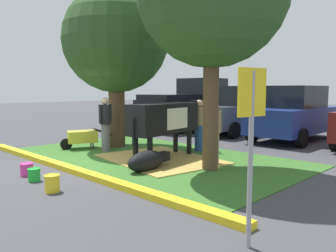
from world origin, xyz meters
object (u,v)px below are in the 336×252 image
person_handler (105,123)px  person_visitor_near (214,131)px  calf_lying (147,161)px  bucket_green (34,174)px  shade_tree_left (116,41)px  bucket_yellow (52,183)px  bucket_pink (27,169)px  sedan_blue (294,114)px  wheelbarrow (82,137)px  parking_sign (251,123)px  pickup_truck_black (191,105)px  cow_holstein (166,118)px  person_visitor_far (199,124)px  sedan_silver (235,110)px

person_handler → person_visitor_near: 3.56m
calf_lying → bucket_green: calf_lying is taller
person_visitor_near → bucket_green: person_visitor_near is taller
shade_tree_left → bucket_yellow: size_ratio=15.92×
bucket_pink → sedan_blue: sedan_blue is taller
person_handler → person_visitor_near: (3.46, 0.83, -0.04)m
wheelbarrow → parking_sign: size_ratio=0.74×
parking_sign → sedan_blue: 9.46m
wheelbarrow → bucket_yellow: size_ratio=4.86×
pickup_truck_black → bucket_yellow: bearing=-62.8°
wheelbarrow → pickup_truck_black: bearing=100.9°
calf_lying → bucket_green: (-1.02, -2.24, -0.10)m
sedan_blue → cow_holstein: bearing=-100.2°
shade_tree_left → calf_lying: (3.21, -1.55, -3.20)m
person_handler → wheelbarrow: 1.10m
pickup_truck_black → sedan_blue: pickup_truck_black is taller
cow_holstein → person_visitor_near: bearing=8.9°
shade_tree_left → person_visitor_far: 3.78m
bucket_pink → person_handler: bearing=111.7°
shade_tree_left → pickup_truck_black: 6.45m
person_visitor_far → bucket_yellow: bearing=-81.9°
person_visitor_near → bucket_pink: (-2.30, -3.75, -0.71)m
wheelbarrow → sedan_silver: (1.21, 6.77, 0.60)m
bucket_pink → wheelbarrow: bearing=128.3°
person_visitor_far → bucket_pink: bearing=-99.4°
wheelbarrow → sedan_blue: 7.67m
bucket_green → pickup_truck_black: bearing=112.6°
shade_tree_left → person_handler: 2.70m
parking_sign → bucket_pink: 5.54m
shade_tree_left → sedan_blue: (3.49, 5.50, -2.45)m
person_visitor_far → bucket_yellow: person_visitor_far is taller
person_visitor_far → bucket_yellow: (0.73, -5.13, -0.68)m
shade_tree_left → wheelbarrow: 3.26m
shade_tree_left → sedan_silver: bearing=82.7°
calf_lying → sedan_blue: size_ratio=0.30×
cow_holstein → calf_lying: cow_holstein is taller
calf_lying → person_visitor_near: 1.85m
sedan_blue → bucket_yellow: bearing=-91.9°
cow_holstein → sedan_blue: sedan_blue is taller
calf_lying → bucket_green: 2.46m
person_visitor_far → calf_lying: bearing=-74.7°
person_handler → pickup_truck_black: 6.91m
shade_tree_left → bucket_green: (2.20, -3.79, -3.30)m
calf_lying → person_handler: 2.93m
calf_lying → bucket_yellow: (-0.04, -2.33, -0.07)m
person_visitor_near → wheelbarrow: bearing=-166.0°
parking_sign → bucket_pink: size_ratio=7.25×
person_visitor_far → sedan_silver: (-1.71, 4.47, 0.14)m
pickup_truck_black → person_visitor_near: bearing=-45.0°
cow_holstein → bucket_pink: size_ratio=10.57×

